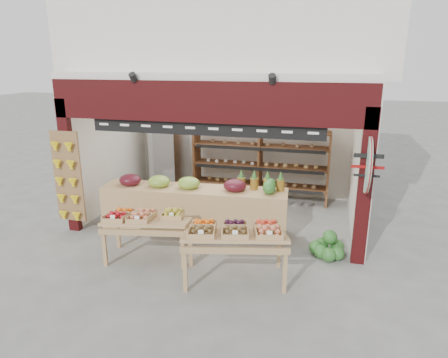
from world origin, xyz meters
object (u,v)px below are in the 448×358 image
at_px(back_shelving, 260,150).
at_px(mid_counter, 194,208).
at_px(refrigerator, 170,155).
at_px(cardboard_stack, 140,201).
at_px(display_table_right, 235,232).
at_px(display_table_left, 142,219).
at_px(watermelon_pile, 327,248).

distance_m(back_shelving, mid_counter, 2.57).
relative_size(refrigerator, cardboard_stack, 2.13).
xyz_separation_m(mid_counter, display_table_right, (1.21, -1.58, 0.30)).
xyz_separation_m(display_table_left, watermelon_pile, (3.12, 0.82, -0.56)).
distance_m(back_shelving, watermelon_pile, 3.37).
bearing_deg(back_shelving, watermelon_pile, -58.20).
distance_m(cardboard_stack, display_table_right, 3.75).
bearing_deg(display_table_right, refrigerator, 124.15).
height_order(cardboard_stack, watermelon_pile, cardboard_stack).
relative_size(mid_counter, display_table_right, 2.12).
height_order(display_table_left, display_table_right, display_table_right).
bearing_deg(refrigerator, cardboard_stack, -81.38).
bearing_deg(cardboard_stack, mid_counter, -27.88).
xyz_separation_m(back_shelving, display_table_left, (-1.44, -3.53, -0.54)).
relative_size(display_table_left, watermelon_pile, 2.53).
relative_size(display_table_left, display_table_right, 0.89).
relative_size(cardboard_stack, display_table_left, 0.59).
xyz_separation_m(display_table_right, watermelon_pile, (1.41, 1.15, -0.64)).
bearing_deg(mid_counter, back_shelving, 67.59).
xyz_separation_m(cardboard_stack, watermelon_pile, (4.21, -1.28, -0.06)).
height_order(refrigerator, mid_counter, refrigerator).
height_order(cardboard_stack, mid_counter, mid_counter).
distance_m(refrigerator, watermelon_pile, 4.99).
distance_m(refrigerator, display_table_left, 3.73).
distance_m(display_table_left, display_table_right, 1.75).
height_order(mid_counter, display_table_right, mid_counter).
xyz_separation_m(back_shelving, mid_counter, (-0.94, -2.27, -0.76)).
height_order(back_shelving, refrigerator, back_shelving).
bearing_deg(display_table_right, mid_counter, 127.46).
bearing_deg(back_shelving, refrigerator, 178.44).
distance_m(mid_counter, display_table_left, 1.37).
distance_m(mid_counter, watermelon_pile, 2.67).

